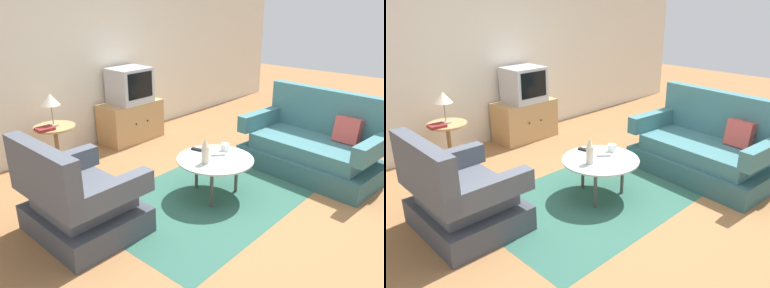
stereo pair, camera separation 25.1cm
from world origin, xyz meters
The scene contains 15 objects.
ground_plane centered at (0.00, 0.00, 0.00)m, with size 16.00×16.00×0.00m, color olive.
back_wall centered at (0.00, 2.49, 1.35)m, with size 9.00×0.12×2.70m, color beige.
area_rug centered at (-0.04, 0.13, 0.00)m, with size 2.55×1.59×0.00m, color #2D5B4C.
armchair centered at (-1.40, 0.59, 0.31)m, with size 0.85×0.99×0.93m.
couch centered at (1.26, -0.38, 0.31)m, with size 1.00×1.68×0.97m.
coffee_table centered at (-0.04, 0.13, 0.39)m, with size 0.81×0.81×0.43m.
side_table centered at (-0.78, 2.02, 0.40)m, with size 0.49×0.49×0.56m.
tv_stand centered at (0.51, 2.16, 0.29)m, with size 0.91×0.50×0.58m.
television centered at (0.51, 2.13, 0.83)m, with size 0.54×0.47×0.50m.
table_lamp centered at (-0.77, 2.04, 0.86)m, with size 0.21×0.21×0.39m.
vase centered at (-0.20, 0.13, 0.56)m, with size 0.08×0.08×0.27m.
mug centered at (0.21, 0.18, 0.47)m, with size 0.13×0.09×0.08m.
tv_remote_dark centered at (0.02, 0.40, 0.44)m, with size 0.08×0.18×0.02m.
tv_remote_silver centered at (0.05, 0.16, 0.44)m, with size 0.14×0.13×0.02m.
book centered at (-0.93, 1.96, 0.57)m, with size 0.20×0.18×0.03m.
Camera 1 is at (-2.97, -2.15, 2.00)m, focal length 35.92 mm.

